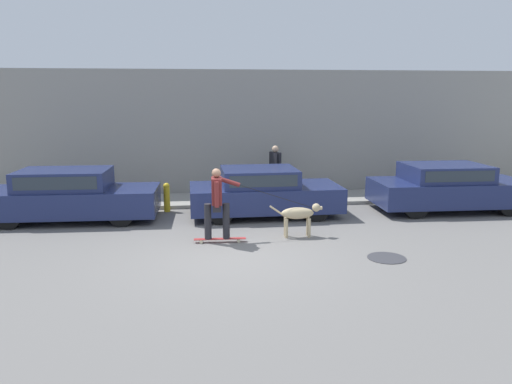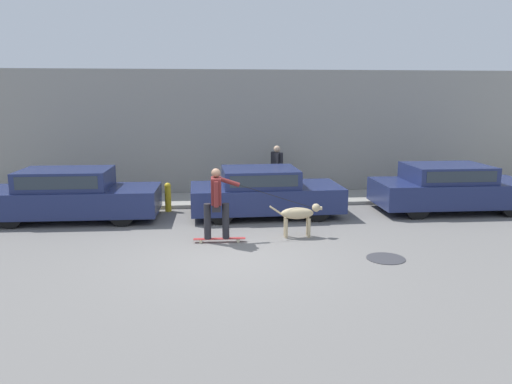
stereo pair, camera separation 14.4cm
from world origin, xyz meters
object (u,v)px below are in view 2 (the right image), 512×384
object	(u,v)px
parked_car_0	(72,196)
dog	(299,214)
parked_car_2	(450,188)
pedestrian_with_bag	(277,168)
parked_car_1	(264,193)
fire_hydrant	(168,196)
skateboarder	(217,201)

from	to	relation	value
parked_car_0	dog	world-z (taller)	parked_car_0
parked_car_2	pedestrian_with_bag	xyz separation A→B (m)	(-4.51, 2.06, 0.33)
pedestrian_with_bag	parked_car_1	bearing A→B (deg)	43.44
fire_hydrant	skateboarder	bearing A→B (deg)	-67.76
parked_car_1	skateboarder	bearing A→B (deg)	-120.07
dog	fire_hydrant	size ratio (longest dim) A/B	1.49
parked_car_0	parked_car_1	size ratio (longest dim) A/B	1.08
parked_car_0	parked_car_2	size ratio (longest dim) A/B	1.02
dog	skateboarder	size ratio (longest dim) A/B	0.43
parked_car_1	pedestrian_with_bag	size ratio (longest dim) A/B	2.56
skateboarder	parked_car_2	bearing A→B (deg)	21.51
parked_car_2	fire_hydrant	xyz separation A→B (m)	(-7.72, 0.74, -0.22)
dog	skateboarder	world-z (taller)	skateboarder
dog	fire_hydrant	distance (m)	4.24
parked_car_2	skateboarder	bearing A→B (deg)	-159.19
fire_hydrant	dog	bearing A→B (deg)	-42.84
parked_car_0	fire_hydrant	distance (m)	2.48
pedestrian_with_bag	dog	bearing A→B (deg)	59.13
parked_car_2	fire_hydrant	size ratio (longest dim) A/B	5.25
parked_car_0	parked_car_2	xyz separation A→B (m)	(10.07, -0.00, 0.00)
skateboarder	pedestrian_with_bag	xyz separation A→B (m)	(1.94, 4.43, 0.05)
skateboarder	fire_hydrant	world-z (taller)	skateboarder
parked_car_1	fire_hydrant	xyz separation A→B (m)	(-2.58, 0.75, -0.20)
parked_car_0	dog	bearing A→B (deg)	-20.09
parked_car_2	dog	size ratio (longest dim) A/B	3.53
parked_car_0	fire_hydrant	world-z (taller)	parked_car_0
fire_hydrant	pedestrian_with_bag	bearing A→B (deg)	22.27
dog	pedestrian_with_bag	bearing A→B (deg)	88.49
pedestrian_with_bag	fire_hydrant	xyz separation A→B (m)	(-3.21, -1.32, -0.55)
parked_car_0	parked_car_2	bearing A→B (deg)	1.28
parked_car_0	parked_car_1	xyz separation A→B (m)	(4.93, -0.00, -0.02)
dog	parked_car_0	bearing A→B (deg)	158.54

